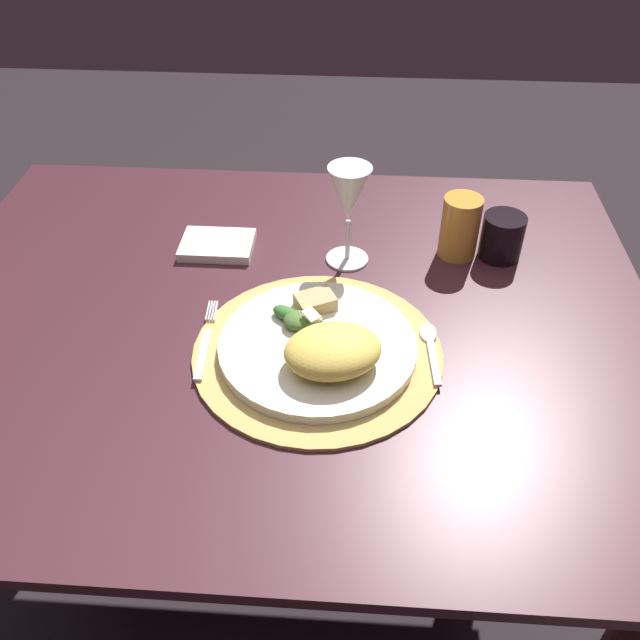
% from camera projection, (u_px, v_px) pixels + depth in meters
% --- Properties ---
extents(ground_plane, '(6.00, 6.00, 0.00)m').
position_uv_depth(ground_plane, '(294.00, 568.00, 1.50)').
color(ground_plane, '#282024').
extents(dining_table, '(1.14, 0.90, 0.74)m').
position_uv_depth(dining_table, '(286.00, 398.00, 1.14)').
color(dining_table, '#411F28').
rests_on(dining_table, ground).
extents(placemat, '(0.36, 0.36, 0.01)m').
position_uv_depth(placemat, '(318.00, 352.00, 0.95)').
color(placemat, tan).
rests_on(placemat, dining_table).
extents(dinner_plate, '(0.28, 0.28, 0.02)m').
position_uv_depth(dinner_plate, '(318.00, 346.00, 0.94)').
color(dinner_plate, white).
rests_on(dinner_plate, placemat).
extents(pasta_serving, '(0.16, 0.14, 0.05)m').
position_uv_depth(pasta_serving, '(333.00, 351.00, 0.89)').
color(pasta_serving, '#EAC954').
rests_on(pasta_serving, dinner_plate).
extents(salad_greens, '(0.08, 0.08, 0.03)m').
position_uv_depth(salad_greens, '(300.00, 320.00, 0.96)').
color(salad_greens, '#4A6B36').
rests_on(salad_greens, dinner_plate).
extents(bread_piece, '(0.07, 0.06, 0.02)m').
position_uv_depth(bread_piece, '(315.00, 302.00, 0.99)').
color(bread_piece, tan).
rests_on(bread_piece, dinner_plate).
extents(fork, '(0.02, 0.17, 0.00)m').
position_uv_depth(fork, '(205.00, 343.00, 0.96)').
color(fork, silver).
rests_on(fork, placemat).
extents(spoon, '(0.03, 0.13, 0.01)m').
position_uv_depth(spoon, '(430.00, 343.00, 0.96)').
color(spoon, silver).
rests_on(spoon, placemat).
extents(napkin, '(0.12, 0.09, 0.02)m').
position_uv_depth(napkin, '(217.00, 245.00, 1.15)').
color(napkin, white).
rests_on(napkin, dining_table).
extents(wine_glass, '(0.07, 0.07, 0.17)m').
position_uv_depth(wine_glass, '(349.00, 198.00, 1.05)').
color(wine_glass, silver).
rests_on(wine_glass, dining_table).
extents(amber_tumbler, '(0.06, 0.06, 0.11)m').
position_uv_depth(amber_tumbler, '(460.00, 227.00, 1.11)').
color(amber_tumbler, gold).
rests_on(amber_tumbler, dining_table).
extents(dark_tumbler, '(0.07, 0.07, 0.08)m').
position_uv_depth(dark_tumbler, '(502.00, 237.00, 1.11)').
color(dark_tumbler, black).
rests_on(dark_tumbler, dining_table).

